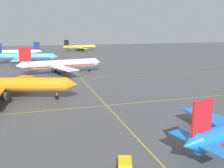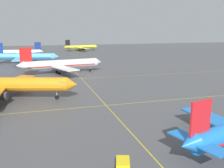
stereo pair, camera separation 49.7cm
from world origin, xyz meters
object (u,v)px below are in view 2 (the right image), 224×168
Objects in this scene: airliner_second_row at (6,85)px; airliner_far_right_stand at (19,52)px; service_truck_catering at (123,168)px; airliner_far_left_stand at (25,57)px; airliner_distant_taxiway at (81,47)px; airliner_third_row at (61,64)px.

airliner_second_row is 1.16× the size of airliner_far_right_stand.
airliner_far_right_stand reaches higher than service_truck_catering.
airliner_second_row is at bearing -91.61° from airliner_far_left_stand.
airliner_third_row is at bearing -103.82° from airliner_distant_taxiway.
airliner_distant_taxiway is at bearing 39.24° from airliner_far_right_stand.
airliner_second_row is 1.04× the size of airliner_far_left_stand.
airliner_far_right_stand is 1.05× the size of airliner_distant_taxiway.
airliner_third_row is at bearing 90.34° from service_truck_catering.
airliner_second_row is at bearing -107.03° from airliner_distant_taxiway.
service_truck_catering is at bearing -82.00° from airliner_far_left_stand.
airliner_second_row is 116.02m from airliner_far_right_stand.
airliner_distant_taxiway is 7.40× the size of service_truck_catering.
airliner_far_left_stand is 92.04m from airliner_distant_taxiway.
airliner_far_left_stand is (2.21, 78.73, -0.18)m from airliner_second_row.
airliner_far_right_stand is 66.89m from airliner_distant_taxiway.
airliner_far_left_stand is at bearing 88.39° from airliner_second_row.
airliner_far_left_stand is 8.66× the size of service_truck_catering.
airliner_third_row is at bearing -66.14° from airliner_far_left_stand.
airliner_third_row reaches higher than airliner_distant_taxiway.
airliner_far_left_stand is at bearing -120.19° from airliner_distant_taxiway.
airliner_second_row is 78.76m from airliner_far_left_stand.
airliner_far_right_stand is (-22.70, 76.06, -0.53)m from airliner_third_row.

